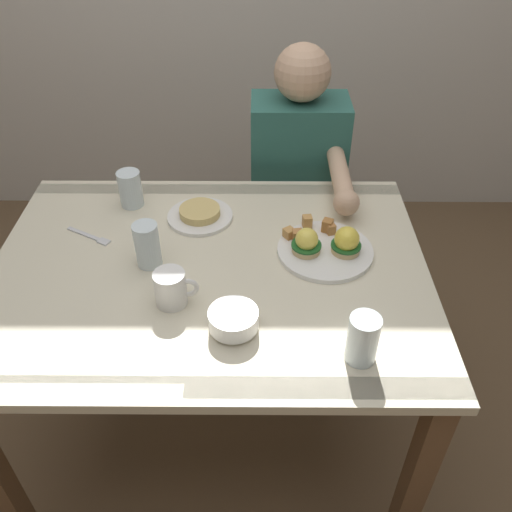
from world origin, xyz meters
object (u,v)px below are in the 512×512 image
(water_glass_far, at_px, (362,342))
(eggs_benedict_plate, at_px, (326,246))
(dining_table, at_px, (211,295))
(diner_person, at_px, (298,181))
(water_glass_extra, at_px, (148,248))
(side_plate, at_px, (200,214))
(coffee_mug, at_px, (171,287))
(fruit_bowl, at_px, (233,320))
(water_glass_near, at_px, (131,190))
(fork, at_px, (91,237))

(water_glass_far, bearing_deg, eggs_benedict_plate, 96.43)
(dining_table, height_order, diner_person, diner_person)
(water_glass_extra, bearing_deg, dining_table, -5.34)
(dining_table, bearing_deg, side_plate, 100.52)
(coffee_mug, relative_size, water_glass_far, 0.90)
(dining_table, xyz_separation_m, water_glass_extra, (-0.16, 0.02, 0.16))
(fruit_bowl, xyz_separation_m, coffee_mug, (-0.16, 0.09, 0.02))
(fruit_bowl, bearing_deg, water_glass_near, 122.49)
(water_glass_near, relative_size, water_glass_far, 0.93)
(dining_table, xyz_separation_m, diner_person, (0.28, 0.60, 0.02))
(water_glass_far, bearing_deg, water_glass_near, 135.39)
(fork, distance_m, water_glass_near, 0.20)
(water_glass_extra, height_order, diner_person, diner_person)
(water_glass_far, distance_m, side_plate, 0.69)
(diner_person, bearing_deg, side_plate, -131.57)
(eggs_benedict_plate, bearing_deg, diner_person, 94.41)
(coffee_mug, relative_size, water_glass_extra, 0.86)
(water_glass_far, height_order, diner_person, diner_person)
(coffee_mug, height_order, water_glass_extra, water_glass_extra)
(fruit_bowl, xyz_separation_m, fork, (-0.43, 0.36, -0.03))
(coffee_mug, height_order, side_plate, coffee_mug)
(side_plate, bearing_deg, water_glass_far, -53.18)
(coffee_mug, distance_m, fork, 0.39)
(side_plate, relative_size, diner_person, 0.18)
(water_glass_extra, bearing_deg, fruit_bowl, -45.46)
(dining_table, bearing_deg, water_glass_near, 130.67)
(coffee_mug, relative_size, diner_person, 0.10)
(dining_table, relative_size, water_glass_extra, 9.30)
(dining_table, xyz_separation_m, side_plate, (-0.04, 0.23, 0.12))
(water_glass_extra, xyz_separation_m, side_plate, (0.12, 0.22, -0.04))
(coffee_mug, xyz_separation_m, diner_person, (0.36, 0.74, -0.14))
(eggs_benedict_plate, bearing_deg, side_plate, 155.43)
(fork, relative_size, diner_person, 0.13)
(fruit_bowl, bearing_deg, fork, 140.11)
(eggs_benedict_plate, xyz_separation_m, water_glass_near, (-0.59, 0.24, 0.03))
(eggs_benedict_plate, xyz_separation_m, fork, (-0.68, 0.07, -0.02))
(fork, distance_m, water_glass_far, 0.85)
(water_glass_extra, distance_m, side_plate, 0.25)
(water_glass_far, relative_size, side_plate, 0.62)
(dining_table, height_order, side_plate, side_plate)
(water_glass_extra, bearing_deg, coffee_mug, -61.54)
(water_glass_extra, relative_size, diner_person, 0.11)
(coffee_mug, bearing_deg, diner_person, 63.82)
(fruit_bowl, bearing_deg, side_plate, 104.62)
(coffee_mug, distance_m, water_glass_far, 0.48)
(dining_table, distance_m, water_glass_extra, 0.23)
(eggs_benedict_plate, height_order, coffee_mug, coffee_mug)
(dining_table, distance_m, coffee_mug, 0.22)
(coffee_mug, bearing_deg, water_glass_near, 112.49)
(fork, height_order, side_plate, side_plate)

